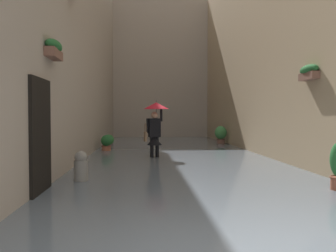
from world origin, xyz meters
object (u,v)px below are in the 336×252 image
object	(u,v)px
person_wading	(155,121)
potted_plant_near_right	(106,144)
potted_plant_mid_left	(221,135)
mooring_bollard	(81,170)
potted_plant_mid_right	(109,142)

from	to	relation	value
person_wading	potted_plant_near_right	bearing A→B (deg)	-50.20
potted_plant_mid_left	mooring_bollard	world-z (taller)	potted_plant_mid_left
person_wading	mooring_bollard	bearing A→B (deg)	66.15
potted_plant_mid_left	potted_plant_mid_right	size ratio (longest dim) A/B	1.40
potted_plant_near_right	mooring_bollard	xyz separation A→B (m)	(-0.13, 6.06, -0.02)
person_wading	potted_plant_mid_left	distance (m)	6.08
potted_plant_mid_left	potted_plant_mid_right	xyz separation A→B (m)	(5.22, 1.77, -0.20)
person_wading	potted_plant_mid_right	world-z (taller)	person_wading
person_wading	potted_plant_mid_left	size ratio (longest dim) A/B	2.02
person_wading	mooring_bollard	distance (m)	4.32
mooring_bollard	potted_plant_mid_left	bearing A→B (deg)	-119.79
person_wading	mooring_bollard	world-z (taller)	person_wading
person_wading	potted_plant_mid_right	xyz separation A→B (m)	(1.85, -3.23, -0.95)
potted_plant_mid_right	mooring_bollard	bearing A→B (deg)	91.18
potted_plant_mid_right	mooring_bollard	xyz separation A→B (m)	(-0.15, 7.09, 0.00)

